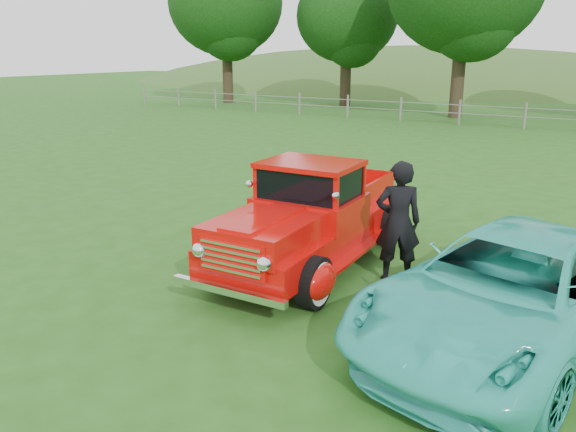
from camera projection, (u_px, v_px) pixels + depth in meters
The scene contains 8 objects.
ground at pixel (264, 308), 7.93m from camera, with size 140.00×140.00×0.00m, color #245215.
distant_hills at pixel (536, 128), 60.16m from camera, with size 116.00×60.00×18.00m.
fence_line at pixel (525, 116), 25.86m from camera, with size 48.00×0.12×1.20m.
tree_far_west at pixel (226, 4), 37.32m from camera, with size 7.60×7.60×9.93m.
tree_mid_west at pixel (347, 16), 35.30m from camera, with size 6.40×6.40×8.46m.
red_pickup at pixel (311, 219), 9.39m from camera, with size 2.30×5.02×1.78m.
teal_sedan at pixel (512, 290), 6.84m from camera, with size 2.30×4.98×1.38m, color #32CAB6.
man at pixel (398, 222), 8.64m from camera, with size 0.70×0.46×1.93m, color black.
Camera 1 is at (4.00, -6.03, 3.51)m, focal length 35.00 mm.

